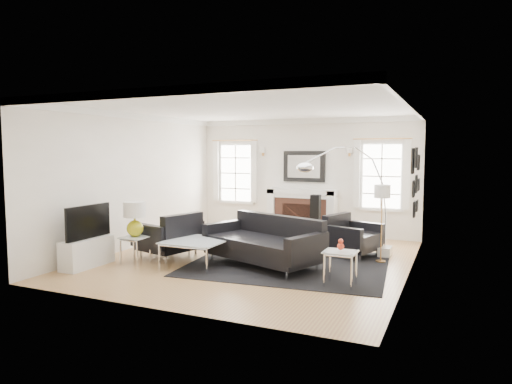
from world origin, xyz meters
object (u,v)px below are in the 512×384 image
at_px(armchair_right, 350,237).
at_px(arc_floor_lamp, 347,196).
at_px(armchair_left, 170,237).
at_px(fireplace, 302,212).
at_px(sofa, 265,243).
at_px(gourd_lamp, 135,217).
at_px(coffee_table, 197,242).

relative_size(armchair_right, arc_floor_lamp, 0.54).
bearing_deg(armchair_left, arc_floor_lamp, 21.28).
relative_size(fireplace, armchair_left, 1.35).
xyz_separation_m(fireplace, arc_floor_lamp, (1.56, -2.10, 0.64)).
distance_m(armchair_left, arc_floor_lamp, 3.41).
bearing_deg(fireplace, sofa, -83.61).
xyz_separation_m(armchair_left, armchair_right, (3.10, 1.56, -0.04)).
distance_m(fireplace, gourd_lamp, 4.38).
xyz_separation_m(fireplace, armchair_left, (-1.53, -3.30, -0.15)).
distance_m(gourd_lamp, arc_floor_lamp, 3.88).
bearing_deg(coffee_table, arc_floor_lamp, 33.60).
bearing_deg(armchair_left, armchair_right, 26.72).
height_order(sofa, arc_floor_lamp, arc_floor_lamp).
height_order(armchair_left, gourd_lamp, gourd_lamp).
xyz_separation_m(armchair_left, arc_floor_lamp, (3.09, 1.20, 0.78)).
relative_size(sofa, arc_floor_lamp, 1.09).
height_order(gourd_lamp, arc_floor_lamp, arc_floor_lamp).
distance_m(sofa, gourd_lamp, 2.38).
xyz_separation_m(armchair_left, coffee_table, (0.79, -0.33, 0.02)).
bearing_deg(coffee_table, gourd_lamp, -162.65).
height_order(coffee_table, gourd_lamp, gourd_lamp).
bearing_deg(sofa, fireplace, 96.39).
bearing_deg(arc_floor_lamp, fireplace, 126.70).
height_order(armchair_right, arc_floor_lamp, arc_floor_lamp).
height_order(fireplace, armchair_right, fireplace).
bearing_deg(coffee_table, fireplace, 78.43).
distance_m(fireplace, sofa, 3.13).
distance_m(fireplace, coffee_table, 3.70).
bearing_deg(gourd_lamp, armchair_left, 66.04).
height_order(fireplace, coffee_table, fireplace).
bearing_deg(armchair_left, gourd_lamp, -113.96).
bearing_deg(armchair_right, arc_floor_lamp, -90.78).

